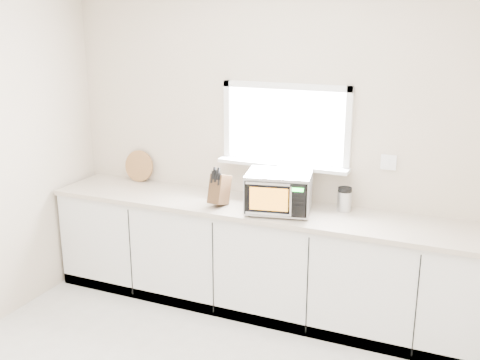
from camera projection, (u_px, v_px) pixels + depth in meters
The scene contains 7 objects.
back_wall at pixel (286, 147), 4.70m from camera, with size 4.00×0.17×2.70m.
cabinets at pixel (272, 262), 4.69m from camera, with size 3.92×0.60×0.88m, color silver.
countertop at pixel (272, 211), 4.55m from camera, with size 3.92×0.64×0.04m, color #C0B59F.
microwave at pixel (279, 192), 4.41m from camera, with size 0.56×0.48×0.32m.
knife_block at pixel (219, 189), 4.58m from camera, with size 0.13×0.24×0.34m.
cutting_board at pixel (139, 166), 5.27m from camera, with size 0.30×0.30×0.02m, color #A26F3E.
coffee_grinder at pixel (344, 199), 4.46m from camera, with size 0.14×0.14×0.20m.
Camera 1 is at (1.47, -2.37, 2.39)m, focal length 42.00 mm.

